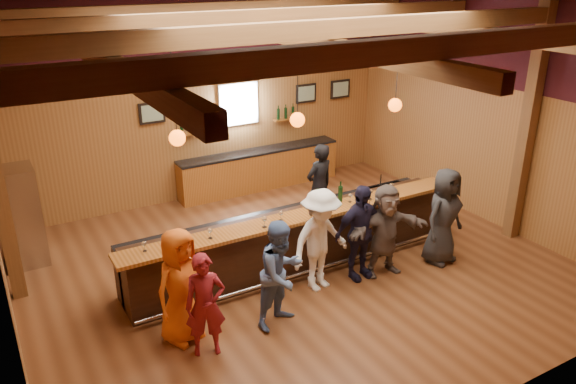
# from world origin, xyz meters

# --- Properties ---
(room) EXTENTS (9.04, 9.00, 4.52)m
(room) POSITION_xyz_m (0.00, 0.06, 3.21)
(room) COLOR brown
(room) RESTS_ON ground
(bar_counter) EXTENTS (6.30, 1.07, 1.11)m
(bar_counter) POSITION_xyz_m (0.02, 0.15, 0.52)
(bar_counter) COLOR black
(bar_counter) RESTS_ON ground
(back_bar_cabinet) EXTENTS (4.00, 0.52, 0.95)m
(back_bar_cabinet) POSITION_xyz_m (1.20, 3.72, 0.48)
(back_bar_cabinet) COLOR brown
(back_bar_cabinet) RESTS_ON ground
(window) EXTENTS (0.95, 0.09, 0.95)m
(window) POSITION_xyz_m (0.80, 3.95, 2.05)
(window) COLOR silver
(window) RESTS_ON room
(framed_pictures) EXTENTS (5.35, 0.05, 0.45)m
(framed_pictures) POSITION_xyz_m (1.67, 3.94, 2.10)
(framed_pictures) COLOR black
(framed_pictures) RESTS_ON room
(wine_shelves) EXTENTS (3.00, 0.18, 0.30)m
(wine_shelves) POSITION_xyz_m (0.80, 3.88, 1.62)
(wine_shelves) COLOR brown
(wine_shelves) RESTS_ON room
(pendant_lights) EXTENTS (4.24, 0.24, 1.37)m
(pendant_lights) POSITION_xyz_m (0.00, 0.00, 2.71)
(pendant_lights) COLOR black
(pendant_lights) RESTS_ON room
(stainless_fridge) EXTENTS (0.70, 0.70, 1.80)m
(stainless_fridge) POSITION_xyz_m (-4.10, 2.60, 0.90)
(stainless_fridge) COLOR silver
(stainless_fridge) RESTS_ON ground
(customer_orange) EXTENTS (0.98, 0.82, 1.72)m
(customer_orange) POSITION_xyz_m (-2.42, -0.91, 0.86)
(customer_orange) COLOR orange
(customer_orange) RESTS_ON ground
(customer_redvest) EXTENTS (0.63, 0.51, 1.51)m
(customer_redvest) POSITION_xyz_m (-2.24, -1.36, 0.75)
(customer_redvest) COLOR maroon
(customer_redvest) RESTS_ON ground
(customer_denim) EXTENTS (0.96, 0.85, 1.66)m
(customer_denim) POSITION_xyz_m (-1.02, -1.27, 0.83)
(customer_denim) COLOR #5473A9
(customer_denim) RESTS_ON ground
(customer_white) EXTENTS (1.23, 0.86, 1.75)m
(customer_white) POSITION_xyz_m (0.00, -0.74, 0.88)
(customer_white) COLOR white
(customer_white) RESTS_ON ground
(customer_navy) EXTENTS (1.00, 0.44, 1.68)m
(customer_navy) POSITION_xyz_m (0.77, -0.77, 0.84)
(customer_navy) COLOR black
(customer_navy) RESTS_ON ground
(customer_brown) EXTENTS (1.57, 0.66, 1.64)m
(customer_brown) POSITION_xyz_m (1.22, -0.88, 0.82)
(customer_brown) COLOR #645750
(customer_brown) RESTS_ON ground
(customer_dark) EXTENTS (0.95, 0.72, 1.76)m
(customer_dark) POSITION_xyz_m (2.38, -1.05, 0.88)
(customer_dark) COLOR #28292B
(customer_dark) RESTS_ON ground
(bartender) EXTENTS (0.72, 0.54, 1.77)m
(bartender) POSITION_xyz_m (1.25, 1.22, 0.89)
(bartender) COLOR black
(bartender) RESTS_ON ground
(ice_bucket) EXTENTS (0.20, 0.20, 0.22)m
(ice_bucket) POSITION_xyz_m (0.36, -0.04, 1.22)
(ice_bucket) COLOR brown
(ice_bucket) RESTS_ON bar_counter
(bottle_a) EXTENTS (0.07, 0.07, 0.33)m
(bottle_a) POSITION_xyz_m (0.40, -0.02, 1.24)
(bottle_a) COLOR black
(bottle_a) RESTS_ON bar_counter
(bottle_b) EXTENTS (0.08, 0.08, 0.37)m
(bottle_b) POSITION_xyz_m (0.88, -0.02, 1.25)
(bottle_b) COLOR black
(bottle_b) RESTS_ON bar_counter
(glass_a) EXTENTS (0.07, 0.07, 0.16)m
(glass_a) POSITION_xyz_m (-2.66, -0.13, 1.22)
(glass_a) COLOR silver
(glass_a) RESTS_ON bar_counter
(glass_b) EXTENTS (0.07, 0.07, 0.16)m
(glass_b) POSITION_xyz_m (-2.08, -0.22, 1.22)
(glass_b) COLOR silver
(glass_b) RESTS_ON bar_counter
(glass_c) EXTENTS (0.08, 0.08, 0.18)m
(glass_c) POSITION_xyz_m (-1.67, -0.22, 1.24)
(glass_c) COLOR silver
(glass_c) RESTS_ON bar_counter
(glass_d) EXTENTS (0.09, 0.09, 0.19)m
(glass_d) POSITION_xyz_m (-0.77, -0.29, 1.25)
(glass_d) COLOR silver
(glass_d) RESTS_ON bar_counter
(glass_e) EXTENTS (0.07, 0.07, 0.17)m
(glass_e) POSITION_xyz_m (-0.42, -0.20, 1.23)
(glass_e) COLOR silver
(glass_e) RESTS_ON bar_counter
(glass_f) EXTENTS (0.07, 0.07, 0.16)m
(glass_f) POSITION_xyz_m (1.01, -0.14, 1.23)
(glass_f) COLOR silver
(glass_f) RESTS_ON bar_counter
(glass_g) EXTENTS (0.09, 0.09, 0.20)m
(glass_g) POSITION_xyz_m (1.39, -0.22, 1.25)
(glass_g) COLOR silver
(glass_g) RESTS_ON bar_counter
(glass_h) EXTENTS (0.09, 0.09, 0.20)m
(glass_h) POSITION_xyz_m (1.90, -0.17, 1.25)
(glass_h) COLOR silver
(glass_h) RESTS_ON bar_counter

